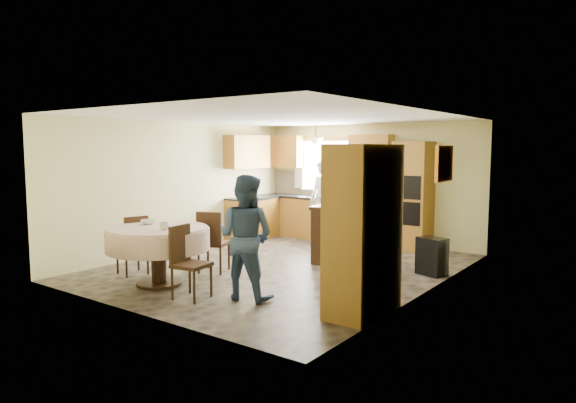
# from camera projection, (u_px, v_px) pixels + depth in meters

# --- Properties ---
(floor) EXTENTS (5.00, 6.00, 0.01)m
(floor) POSITION_uv_depth(u_px,v_px,m) (284.00, 267.00, 8.64)
(floor) COLOR brown
(floor) RESTS_ON ground
(ceiling) EXTENTS (5.00, 6.00, 0.01)m
(ceiling) POSITION_uv_depth(u_px,v_px,m) (283.00, 117.00, 8.38)
(ceiling) COLOR white
(ceiling) RESTS_ON wall_back
(wall_back) EXTENTS (5.00, 0.02, 2.50)m
(wall_back) POSITION_uv_depth(u_px,v_px,m) (368.00, 183.00, 10.91)
(wall_back) COLOR #D0CB85
(wall_back) RESTS_ON floor
(wall_front) EXTENTS (5.00, 0.02, 2.50)m
(wall_front) POSITION_uv_depth(u_px,v_px,m) (133.00, 211.00, 6.10)
(wall_front) COLOR #D0CB85
(wall_front) RESTS_ON floor
(wall_left) EXTENTS (0.02, 6.00, 2.50)m
(wall_left) POSITION_uv_depth(u_px,v_px,m) (181.00, 186.00, 9.98)
(wall_left) COLOR #D0CB85
(wall_left) RESTS_ON floor
(wall_right) EXTENTS (0.02, 6.00, 2.50)m
(wall_right) POSITION_uv_depth(u_px,v_px,m) (429.00, 203.00, 7.04)
(wall_right) COLOR #D0CB85
(wall_right) RESTS_ON floor
(window) EXTENTS (1.40, 0.03, 1.10)m
(window) POSITION_uv_depth(u_px,v_px,m) (327.00, 166.00, 11.45)
(window) COLOR white
(window) RESTS_ON wall_back
(curtain_left) EXTENTS (0.22, 0.02, 1.15)m
(curtain_left) POSITION_uv_depth(u_px,v_px,m) (299.00, 163.00, 11.85)
(curtain_left) COLOR white
(curtain_left) RESTS_ON wall_back
(curtain_right) EXTENTS (0.22, 0.02, 1.15)m
(curtain_right) POSITION_uv_depth(u_px,v_px,m) (356.00, 164.00, 10.96)
(curtain_right) COLOR white
(curtain_right) RESTS_ON wall_back
(base_cab_back) EXTENTS (3.30, 0.60, 0.88)m
(base_cab_back) POSITION_uv_depth(u_px,v_px,m) (326.00, 219.00, 11.26)
(base_cab_back) COLOR #BA8031
(base_cab_back) RESTS_ON floor
(counter_back) EXTENTS (3.30, 0.64, 0.04)m
(counter_back) POSITION_uv_depth(u_px,v_px,m) (326.00, 198.00, 11.21)
(counter_back) COLOR black
(counter_back) RESTS_ON base_cab_back
(base_cab_left) EXTENTS (0.60, 1.20, 0.88)m
(base_cab_left) POSITION_uv_depth(u_px,v_px,m) (253.00, 219.00, 11.33)
(base_cab_left) COLOR #BA8031
(base_cab_left) RESTS_ON floor
(counter_left) EXTENTS (0.64, 1.20, 0.04)m
(counter_left) POSITION_uv_depth(u_px,v_px,m) (252.00, 198.00, 11.28)
(counter_left) COLOR black
(counter_left) RESTS_ON base_cab_left
(backsplash) EXTENTS (3.30, 0.02, 0.55)m
(backsplash) POSITION_uv_depth(u_px,v_px,m) (333.00, 185.00, 11.41)
(backsplash) COLOR #C8B08D
(backsplash) RESTS_ON wall_back
(wall_cab_left) EXTENTS (0.85, 0.33, 0.72)m
(wall_cab_left) POSITION_uv_depth(u_px,v_px,m) (286.00, 152.00, 11.92)
(wall_cab_left) COLOR #B9852E
(wall_cab_left) RESTS_ON wall_back
(wall_cab_right) EXTENTS (0.90, 0.33, 0.72)m
(wall_cab_right) POSITION_uv_depth(u_px,v_px,m) (371.00, 152.00, 10.62)
(wall_cab_right) COLOR #B9852E
(wall_cab_right) RESTS_ON wall_back
(wall_cab_side) EXTENTS (0.33, 1.20, 0.72)m
(wall_cab_side) POSITION_uv_depth(u_px,v_px,m) (247.00, 152.00, 11.26)
(wall_cab_side) COLOR #B9852E
(wall_cab_side) RESTS_ON wall_left
(oven_tower) EXTENTS (0.66, 0.62, 2.12)m
(oven_tower) POSITION_uv_depth(u_px,v_px,m) (413.00, 196.00, 10.01)
(oven_tower) COLOR #BA8031
(oven_tower) RESTS_ON floor
(oven_upper) EXTENTS (0.56, 0.01, 0.45)m
(oven_upper) POSITION_uv_depth(u_px,v_px,m) (407.00, 187.00, 9.74)
(oven_upper) COLOR black
(oven_upper) RESTS_ON oven_tower
(oven_lower) EXTENTS (0.56, 0.01, 0.45)m
(oven_lower) POSITION_uv_depth(u_px,v_px,m) (406.00, 213.00, 9.79)
(oven_lower) COLOR black
(oven_lower) RESTS_ON oven_tower
(pendant) EXTENTS (0.36, 0.36, 0.18)m
(pendant) POSITION_uv_depth(u_px,v_px,m) (316.00, 142.00, 11.01)
(pendant) COLOR beige
(pendant) RESTS_ON ceiling
(sideboard) EXTENTS (1.39, 0.76, 0.94)m
(sideboard) POSITION_uv_depth(u_px,v_px,m) (350.00, 238.00, 8.72)
(sideboard) COLOR #3D2410
(sideboard) RESTS_ON floor
(space_heater) EXTENTS (0.50, 0.41, 0.59)m
(space_heater) POSITION_uv_depth(u_px,v_px,m) (432.00, 256.00, 8.10)
(space_heater) COLOR black
(space_heater) RESTS_ON floor
(cupboard) EXTENTS (0.53, 1.07, 2.04)m
(cupboard) POSITION_uv_depth(u_px,v_px,m) (363.00, 230.00, 6.12)
(cupboard) COLOR #BA8031
(cupboard) RESTS_ON floor
(dining_table) EXTENTS (1.49, 1.49, 0.85)m
(dining_table) POSITION_uv_depth(u_px,v_px,m) (158.00, 240.00, 7.47)
(dining_table) COLOR #3D2410
(dining_table) RESTS_ON floor
(chair_left) EXTENTS (0.49, 0.49, 0.94)m
(chair_left) POSITION_uv_depth(u_px,v_px,m) (134.00, 242.00, 8.05)
(chair_left) COLOR #3D2410
(chair_left) RESTS_ON floor
(chair_back) EXTENTS (0.56, 0.56, 1.00)m
(chair_back) POSITION_uv_depth(u_px,v_px,m) (212.00, 239.00, 8.19)
(chair_back) COLOR #3D2410
(chair_back) RESTS_ON floor
(chair_right) EXTENTS (0.48, 0.48, 0.98)m
(chair_right) POSITION_uv_depth(u_px,v_px,m) (187.00, 258.00, 6.82)
(chair_right) COLOR #3D2410
(chair_right) RESTS_ON floor
(framed_picture) EXTENTS (0.06, 0.64, 0.53)m
(framed_picture) POSITION_uv_depth(u_px,v_px,m) (444.00, 163.00, 7.51)
(framed_picture) COLOR gold
(framed_picture) RESTS_ON wall_right
(microwave) EXTENTS (0.60, 0.47, 0.30)m
(microwave) POSITION_uv_depth(u_px,v_px,m) (378.00, 194.00, 10.40)
(microwave) COLOR silver
(microwave) RESTS_ON counter_back
(person_sink) EXTENTS (0.65, 0.44, 1.74)m
(person_sink) POSITION_uv_depth(u_px,v_px,m) (323.00, 202.00, 10.79)
(person_sink) COLOR silver
(person_sink) RESTS_ON floor
(person_dining) EXTENTS (0.91, 0.77, 1.65)m
(person_dining) POSITION_uv_depth(u_px,v_px,m) (246.00, 237.00, 6.76)
(person_dining) COLOR navy
(person_dining) RESTS_ON floor
(bowl_sideboard) EXTENTS (0.25, 0.25, 0.05)m
(bowl_sideboard) POSITION_uv_depth(u_px,v_px,m) (331.00, 208.00, 8.90)
(bowl_sideboard) COLOR #B2B2B2
(bowl_sideboard) RESTS_ON sideboard
(bottle_sideboard) EXTENTS (0.13, 0.13, 0.31)m
(bottle_sideboard) POSITION_uv_depth(u_px,v_px,m) (376.00, 203.00, 8.38)
(bottle_sideboard) COLOR silver
(bottle_sideboard) RESTS_ON sideboard
(cup_table) EXTENTS (0.16, 0.16, 0.11)m
(cup_table) POSITION_uv_depth(u_px,v_px,m) (164.00, 226.00, 7.21)
(cup_table) COLOR #B2B2B2
(cup_table) RESTS_ON dining_table
(bowl_table) EXTENTS (0.27, 0.27, 0.07)m
(bowl_table) POSITION_uv_depth(u_px,v_px,m) (148.00, 222.00, 7.72)
(bowl_table) COLOR #B2B2B2
(bowl_table) RESTS_ON dining_table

